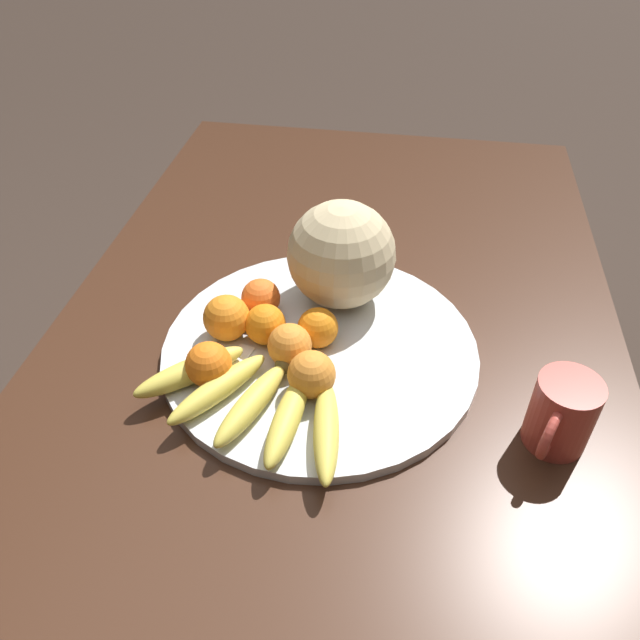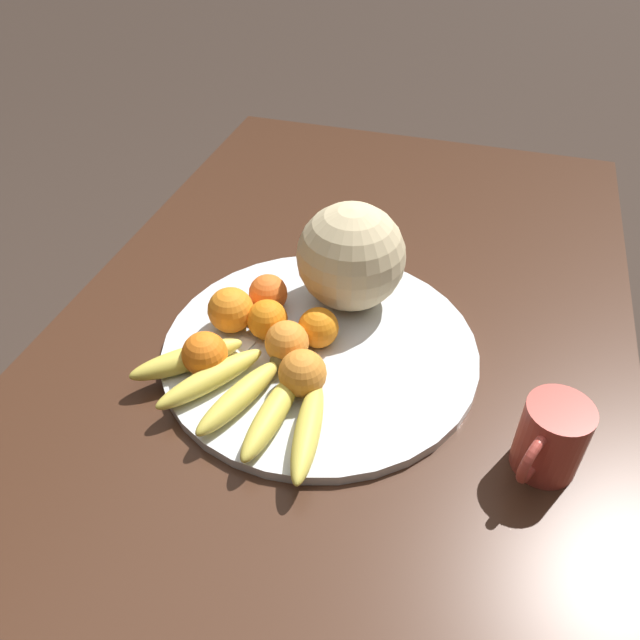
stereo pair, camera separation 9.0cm
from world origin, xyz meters
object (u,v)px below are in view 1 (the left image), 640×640
(melon, at_px, (340,255))
(ceramic_mug, at_px, (561,414))
(banana_bunch, at_px, (252,401))
(orange_front_right, at_px, (209,364))
(orange_top_small, at_px, (311,374))
(orange_front_left, at_px, (290,345))
(orange_back_left, at_px, (318,328))
(orange_mid_center, at_px, (227,318))
(orange_side_extra, at_px, (265,324))
(produce_tag, at_px, (236,363))
(fruit_bowl, at_px, (320,349))
(kitchen_table, at_px, (326,409))
(orange_back_right, at_px, (261,298))

(melon, height_order, ceramic_mug, melon)
(banana_bunch, relative_size, orange_front_right, 4.72)
(orange_front_right, relative_size, ceramic_mug, 0.56)
(melon, bearing_deg, orange_top_small, 177.53)
(melon, relative_size, banana_bunch, 0.56)
(orange_front_left, distance_m, orange_back_left, 0.06)
(banana_bunch, xyz_separation_m, orange_back_left, (0.14, -0.06, 0.01))
(orange_front_left, distance_m, orange_top_small, 0.07)
(orange_front_left, xyz_separation_m, ceramic_mug, (-0.07, -0.36, 0.00))
(orange_back_left, bearing_deg, orange_mid_center, 92.14)
(orange_top_small, xyz_separation_m, orange_side_extra, (0.09, 0.09, -0.00))
(melon, distance_m, produce_tag, 0.23)
(orange_front_left, relative_size, orange_top_small, 0.96)
(fruit_bowl, bearing_deg, orange_side_extra, 90.54)
(orange_front_left, bearing_deg, banana_bunch, 162.33)
(fruit_bowl, bearing_deg, kitchen_table, -155.02)
(orange_back_right, bearing_deg, banana_bunch, -170.15)
(produce_tag, xyz_separation_m, ceramic_mug, (-0.06, -0.44, 0.03))
(melon, bearing_deg, kitchen_table, -179.41)
(orange_top_small, bearing_deg, orange_mid_center, 57.14)
(orange_back_right, xyz_separation_m, orange_top_small, (-0.15, -0.11, 0.00))
(ceramic_mug, bearing_deg, orange_side_extra, 74.40)
(banana_bunch, relative_size, orange_mid_center, 4.34)
(orange_front_left, xyz_separation_m, orange_mid_center, (0.04, 0.10, 0.00))
(orange_side_extra, bearing_deg, orange_back_right, 19.37)
(orange_back_right, xyz_separation_m, orange_side_extra, (-0.06, -0.02, 0.00))
(orange_mid_center, xyz_separation_m, orange_back_left, (0.01, -0.14, -0.00))
(fruit_bowl, xyz_separation_m, banana_bunch, (-0.14, 0.07, 0.03))
(kitchen_table, distance_m, orange_front_right, 0.22)
(banana_bunch, distance_m, orange_front_right, 0.08)
(melon, height_order, orange_top_small, melon)
(orange_front_right, distance_m, orange_back_left, 0.17)
(banana_bunch, relative_size, orange_side_extra, 4.95)
(melon, bearing_deg, banana_bunch, 162.49)
(orange_mid_center, xyz_separation_m, orange_back_right, (0.06, -0.04, -0.00))
(orange_mid_center, relative_size, produce_tag, 0.87)
(melon, distance_m, orange_back_right, 0.14)
(orange_top_small, height_order, orange_side_extra, orange_top_small)
(orange_back_left, bearing_deg, fruit_bowl, -139.55)
(kitchen_table, xyz_separation_m, melon, (0.15, 0.00, 0.19))
(orange_mid_center, relative_size, orange_back_left, 1.15)
(orange_mid_center, distance_m, orange_back_left, 0.14)
(produce_tag, bearing_deg, orange_side_extra, -15.86)
(fruit_bowl, relative_size, melon, 2.78)
(orange_back_left, distance_m, orange_side_extra, 0.08)
(kitchen_table, distance_m, orange_back_right, 0.20)
(kitchen_table, height_order, melon, melon)
(kitchen_table, xyz_separation_m, orange_side_extra, (0.03, 0.10, 0.14))
(melon, distance_m, orange_side_extra, 0.16)
(banana_bunch, height_order, ceramic_mug, ceramic_mug)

